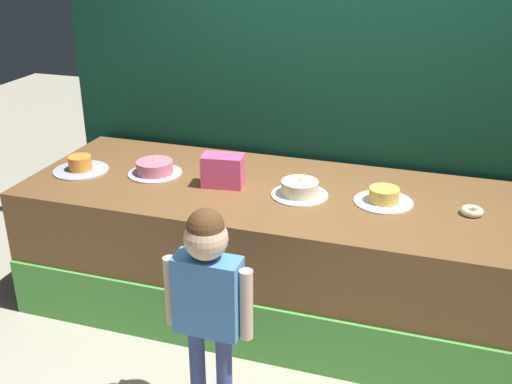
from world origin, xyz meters
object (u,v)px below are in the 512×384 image
at_px(donut, 472,211).
at_px(cake_right, 384,197).
at_px(cake_center, 300,189).
at_px(child_figure, 208,289).
at_px(cake_far_left, 80,166).
at_px(cake_left, 155,168).
at_px(pink_box, 223,171).

height_order(donut, cake_right, cake_right).
bearing_deg(cake_center, child_figure, -100.83).
relative_size(donut, cake_center, 0.37).
bearing_deg(cake_center, cake_right, 5.98).
relative_size(child_figure, cake_right, 3.38).
xyz_separation_m(child_figure, cake_far_left, (-1.28, 0.94, 0.12)).
bearing_deg(donut, child_figure, -138.38).
xyz_separation_m(cake_left, cake_right, (1.47, 0.00, -0.00)).
distance_m(pink_box, cake_right, 0.98).
bearing_deg(cake_far_left, pink_box, 3.26).
bearing_deg(pink_box, child_figure, -73.39).
bearing_deg(donut, cake_far_left, -177.81).
bearing_deg(cake_center, pink_box, 179.55).
height_order(child_figure, pink_box, child_figure).
bearing_deg(cake_left, cake_center, -2.83).
bearing_deg(cake_right, cake_far_left, -176.98).
bearing_deg(cake_far_left, cake_left, 11.58).
distance_m(pink_box, cake_center, 0.49).
bearing_deg(cake_far_left, cake_center, 2.02).
bearing_deg(child_figure, pink_box, 106.61).
height_order(pink_box, cake_right, pink_box).
height_order(child_figure, cake_far_left, child_figure).
distance_m(child_figure, cake_right, 1.25).
bearing_deg(child_figure, cake_center, 79.17).
bearing_deg(cake_center, cake_far_left, -177.98).
height_order(pink_box, cake_center, pink_box).
bearing_deg(pink_box, cake_right, 2.77).
xyz_separation_m(donut, cake_left, (-1.96, 0.01, 0.02)).
relative_size(child_figure, cake_far_left, 3.24).
bearing_deg(cake_left, donut, -0.19).
height_order(child_figure, cake_right, child_figure).
bearing_deg(cake_right, cake_center, -174.02).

